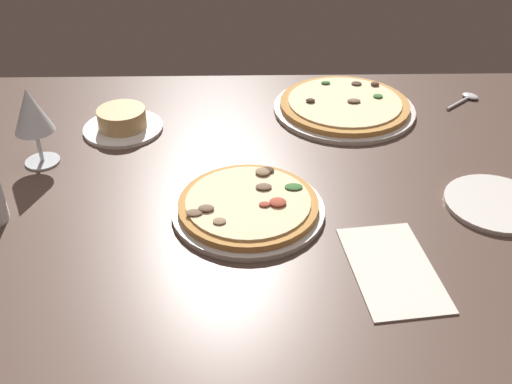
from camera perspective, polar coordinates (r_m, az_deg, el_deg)
dining_table at (r=106.23cm, az=0.73°, el=-1.66°), size 150.00×110.00×4.00cm
pizza_main at (r=101.42cm, az=-0.75°, el=-1.39°), size 26.49×26.49×3.32cm
pizza_side at (r=136.10cm, az=8.55°, el=8.24°), size 31.92×31.92×3.36cm
ramekin_on_saucer at (r=129.47cm, az=-12.82°, el=6.67°), size 16.94×16.94×4.85cm
wine_glass_far at (r=118.16cm, az=-20.97°, el=7.21°), size 7.47×7.47×15.62cm
side_plate at (r=111.65cm, az=22.20°, el=-1.05°), size 17.76×17.76×0.90cm
paper_menu at (r=93.06cm, az=13.06°, el=-7.22°), size 14.75×22.20×0.30cm
spoon at (r=148.65cm, az=19.76°, el=8.57°), size 9.87×9.06×1.00cm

